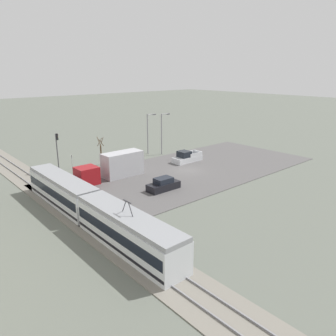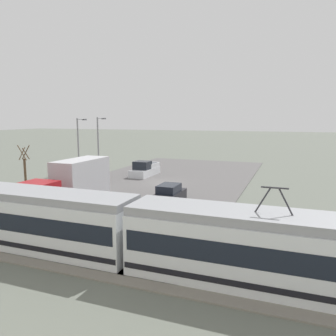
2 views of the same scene
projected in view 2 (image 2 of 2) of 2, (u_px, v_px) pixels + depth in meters
name	position (u px, v px, depth m)	size (l,w,h in m)	color
ground_plane	(161.00, 183.00, 36.86)	(320.00, 320.00, 0.00)	#60665B
road_surface	(161.00, 183.00, 36.85)	(18.68, 42.21, 0.08)	#565454
rail_bed	(31.00, 245.00, 18.64)	(70.63, 4.40, 0.22)	gray
light_rail_tram	(133.00, 232.00, 16.12)	(25.75, 2.82, 4.32)	silver
box_truck	(72.00, 182.00, 28.68)	(2.50, 9.95, 3.46)	maroon
pickup_truck	(144.00, 170.00, 41.06)	(2.04, 5.25, 1.91)	silver
sedan_car_0	(169.00, 195.00, 27.74)	(1.81, 4.34, 1.60)	black
street_tree	(25.00, 170.00, 33.04)	(1.09, 0.90, 4.57)	brown
street_lamp_near_crossing	(99.00, 141.00, 43.39)	(0.36, 1.95, 7.37)	gray
street_lamp_mid_block	(79.00, 142.00, 42.59)	(0.36, 1.95, 7.24)	gray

